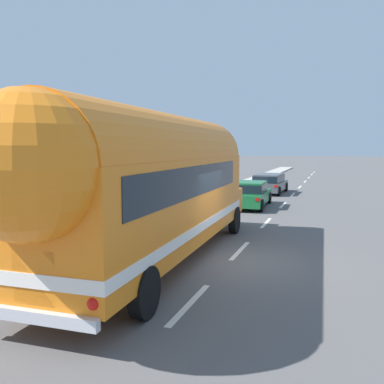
{
  "coord_description": "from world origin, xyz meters",
  "views": [
    {
      "loc": [
        2.74,
        -11.17,
        3.18
      ],
      "look_at": [
        -1.6,
        1.27,
        1.77
      ],
      "focal_mm": 38.76,
      "sensor_mm": 36.0,
      "label": 1
    }
  ],
  "objects": [
    {
      "name": "sidewalk_slab",
      "position": [
        -4.63,
        10.0,
        0.07
      ],
      "size": [
        1.9,
        90.0,
        0.15
      ],
      "primitive_type": "cube",
      "color": "#ADA89E",
      "rests_on": "ground"
    },
    {
      "name": "car_second",
      "position": [
        -1.62,
        17.77,
        0.79
      ],
      "size": [
        2.06,
        4.59,
        1.37
      ],
      "color": "#474C51",
      "rests_on": "ground"
    },
    {
      "name": "ground_plane",
      "position": [
        0.0,
        0.0,
        0.0
      ],
      "size": [
        300.0,
        300.0,
        0.0
      ],
      "primitive_type": "plane",
      "color": "#565454"
    },
    {
      "name": "painted_bus",
      "position": [
        -1.81,
        -1.34,
        2.3
      ],
      "size": [
        2.85,
        12.68,
        4.12
      ],
      "color": "orange",
      "rests_on": "ground"
    },
    {
      "name": "lane_markings",
      "position": [
        -2.59,
        12.95,
        0.0
      ],
      "size": [
        3.81,
        80.0,
        0.01
      ],
      "color": "silver",
      "rests_on": "ground"
    },
    {
      "name": "car_lead",
      "position": [
        -1.61,
        10.74,
        0.74
      ],
      "size": [
        2.0,
        4.73,
        1.37
      ],
      "color": "#196633",
      "rests_on": "ground"
    }
  ]
}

